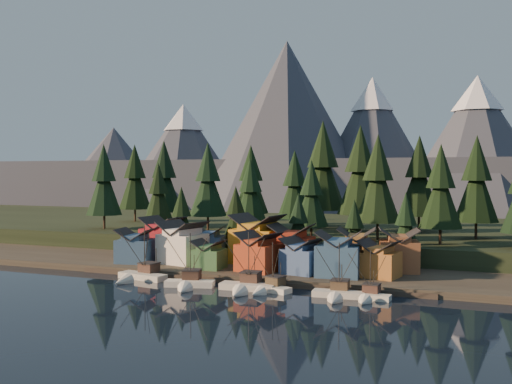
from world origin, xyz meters
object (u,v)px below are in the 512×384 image
at_px(house_back_0, 163,236).
at_px(boat_2, 188,276).
at_px(house_front_0, 135,245).
at_px(house_back_1, 209,243).
at_px(boat_6, 368,289).
at_px(boat_3, 245,279).
at_px(boat_5, 338,287).
at_px(house_front_1, 183,241).
at_px(boat_1, 138,269).
at_px(boat_4, 268,281).

bearing_deg(house_back_0, boat_2, -45.76).
relative_size(boat_2, house_front_0, 1.28).
xyz_separation_m(house_front_0, house_back_1, (15.07, 10.02, 0.07)).
distance_m(boat_6, house_back_0, 63.54).
xyz_separation_m(boat_3, boat_6, (24.18, 0.98, -0.35)).
height_order(boat_6, house_front_0, house_front_0).
bearing_deg(boat_6, boat_5, -169.89).
xyz_separation_m(house_front_1, house_back_1, (3.91, 6.53, -0.92)).
bearing_deg(house_front_0, boat_2, -45.25).
xyz_separation_m(boat_1, boat_4, (30.84, -1.38, -0.19)).
xyz_separation_m(boat_3, house_front_0, (-35.39, 14.73, 3.44)).
bearing_deg(house_back_0, boat_6, -18.10).
bearing_deg(boat_2, house_front_1, 107.43).
relative_size(boat_2, house_front_1, 1.05).
bearing_deg(boat_4, boat_2, -156.82).
bearing_deg(boat_6, boat_1, -176.73).
bearing_deg(boat_3, house_front_0, 154.42).
bearing_deg(house_front_0, boat_6, -23.97).
distance_m(boat_2, boat_4, 16.85).
bearing_deg(boat_5, boat_4, 174.97).
xyz_separation_m(boat_3, house_back_0, (-34.18, 25.64, 4.57)).
bearing_deg(house_front_1, boat_1, -84.61).
relative_size(boat_6, house_front_1, 0.88).
bearing_deg(boat_3, boat_5, -1.67).
height_order(house_front_0, house_back_1, house_back_1).
bearing_deg(boat_3, house_back_1, 126.39).
bearing_deg(boat_3, boat_6, -0.66).
relative_size(boat_1, house_back_1, 1.43).
bearing_deg(boat_6, boat_4, -174.67).
height_order(boat_4, house_front_1, house_front_1).
bearing_deg(boat_5, house_back_0, 150.53).
height_order(boat_4, boat_5, boat_5).
relative_size(boat_3, house_back_0, 1.24).
relative_size(boat_5, house_front_0, 1.20).
relative_size(house_front_1, house_back_0, 1.12).
bearing_deg(house_front_1, house_front_0, -149.91).
bearing_deg(boat_6, house_front_0, 171.53).
bearing_deg(boat_4, boat_1, -165.41).
distance_m(boat_5, house_back_0, 58.61).
height_order(boat_2, house_front_0, boat_2).
height_order(boat_4, house_back_1, house_back_1).
relative_size(boat_1, house_back_0, 1.25).
height_order(boat_1, boat_5, boat_1).
height_order(boat_6, house_back_0, house_back_0).
xyz_separation_m(boat_4, house_front_0, (-39.93, 14.02, 3.66)).
bearing_deg(boat_5, house_back_1, 144.05).
xyz_separation_m(boat_2, boat_3, (12.21, 1.07, 0.04)).
height_order(boat_5, house_back_1, boat_5).
distance_m(boat_1, house_back_1, 23.71).
height_order(boat_6, house_back_1, house_back_1).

